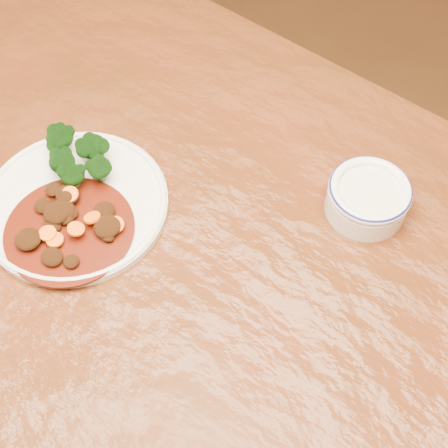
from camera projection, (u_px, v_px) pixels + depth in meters
The scene contains 6 objects.
ground at pixel (206, 442), 1.40m from camera, with size 4.00×4.00×0.00m, color #4C2813.
dining_table at pixel (194, 314), 0.84m from camera, with size 1.52×0.93×0.75m.
dinner_plate at pixel (75, 203), 0.84m from camera, with size 0.25×0.25×0.02m.
broccoli_florets at pixel (77, 155), 0.85m from camera, with size 0.11×0.09×0.04m.
mince_stew at pixel (68, 223), 0.81m from camera, with size 0.17×0.17×0.03m.
dip_bowl at pixel (368, 197), 0.82m from camera, with size 0.11×0.11×0.05m.
Camera 1 is at (0.25, -0.27, 1.44)m, focal length 50.00 mm.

